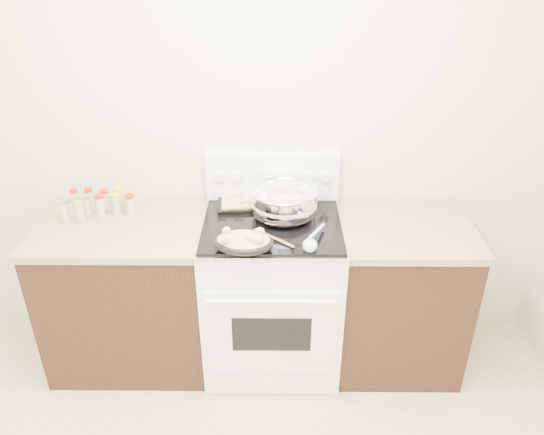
{
  "coord_description": "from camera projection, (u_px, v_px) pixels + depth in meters",
  "views": [
    {
      "loc": [
        0.37,
        -1.07,
        2.35
      ],
      "look_at": [
        0.35,
        1.37,
        1.0
      ],
      "focal_mm": 35.0,
      "sensor_mm": 36.0,
      "label": 1
    }
  ],
  "objects": [
    {
      "name": "blue_ladle",
      "position": [
        311.0,
        243.0,
        2.61
      ],
      "size": [
        0.13,
        0.25,
        0.09
      ],
      "color": "#9FD3ED",
      "rests_on": "kitchen_range"
    },
    {
      "name": "spice_jars",
      "position": [
        98.0,
        203.0,
        2.97
      ],
      "size": [
        0.4,
        0.24,
        0.13
      ],
      "color": "#BFB28C",
      "rests_on": "counter_left"
    },
    {
      "name": "baking_sheet",
      "position": [
        256.0,
        199.0,
        3.06
      ],
      "size": [
        0.47,
        0.34,
        0.06
      ],
      "color": "black",
      "rests_on": "kitchen_range"
    },
    {
      "name": "roasting_pan",
      "position": [
        244.0,
        241.0,
        2.59
      ],
      "size": [
        0.31,
        0.23,
        0.11
      ],
      "color": "black",
      "rests_on": "kitchen_range"
    },
    {
      "name": "counter_left",
      "position": [
        131.0,
        292.0,
        3.1
      ],
      "size": [
        0.93,
        0.67,
        0.92
      ],
      "color": "black",
      "rests_on": "ground"
    },
    {
      "name": "wooden_spoon",
      "position": [
        264.0,
        242.0,
        2.65
      ],
      "size": [
        0.21,
        0.19,
        0.04
      ],
      "color": "#A76E4C",
      "rests_on": "kitchen_range"
    },
    {
      "name": "room_shell",
      "position": [
        119.0,
        237.0,
        1.25
      ],
      "size": [
        4.1,
        3.6,
        2.75
      ],
      "color": "beige",
      "rests_on": "ground"
    },
    {
      "name": "mixing_bowl",
      "position": [
        284.0,
        203.0,
        2.87
      ],
      "size": [
        0.4,
        0.4,
        0.22
      ],
      "color": "silver",
      "rests_on": "kitchen_range"
    },
    {
      "name": "kitchen_range",
      "position": [
        272.0,
        290.0,
        3.08
      ],
      "size": [
        0.78,
        0.73,
        1.22
      ],
      "color": "white",
      "rests_on": "ground"
    },
    {
      "name": "counter_right",
      "position": [
        397.0,
        294.0,
        3.09
      ],
      "size": [
        0.73,
        0.67,
        0.92
      ],
      "color": "black",
      "rests_on": "ground"
    }
  ]
}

